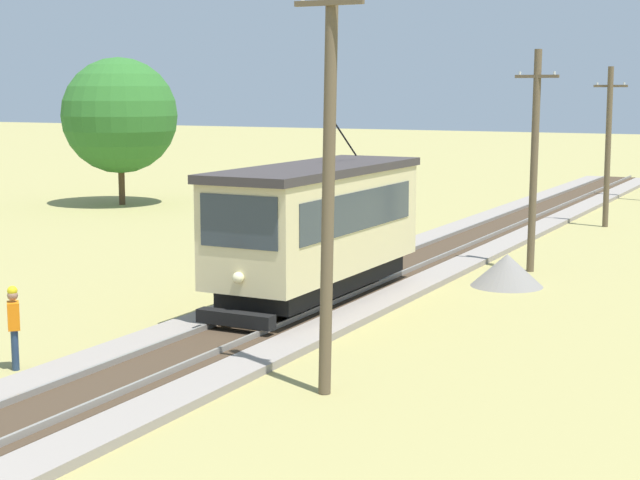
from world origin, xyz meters
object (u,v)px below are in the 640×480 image
track_worker (14,323)px  tree_left_near (120,116)px  gravel_pile (507,270)px  utility_pole_mid (534,159)px  utility_pole_near_tram (329,171)px  red_tram (317,226)px  utility_pole_far (608,145)px

track_worker → tree_left_near: (-17.14, 25.34, 3.54)m
tree_left_near → gravel_pile: bearing=-26.6°
utility_pole_mid → tree_left_near: size_ratio=0.95×
utility_pole_near_tram → tree_left_near: bearing=135.0°
red_tram → track_worker: red_tram is taller
utility_pole_mid → utility_pole_near_tram: bearing=-90.0°
utility_pole_near_tram → utility_pole_mid: bearing=90.0°
utility_pole_far → utility_pole_mid: bearing=-90.0°
red_tram → gravel_pile: 6.51m
utility_pole_far → track_worker: bearing=-103.1°
utility_pole_far → track_worker: utility_pole_far is taller
track_worker → utility_pole_far: bearing=31.3°
red_tram → tree_left_near: tree_left_near is taller
gravel_pile → tree_left_near: bearing=153.4°
gravel_pile → red_tram: bearing=-127.2°
gravel_pile → track_worker: bearing=-116.1°
red_tram → track_worker: size_ratio=4.79×
utility_pole_mid → track_worker: (-6.54, -16.25, -2.65)m
utility_pole_far → track_worker: 28.86m
utility_pole_far → gravel_pile: (0.03, -14.56, -3.00)m
tree_left_near → red_tram: bearing=-40.3°
utility_pole_far → tree_left_near: size_ratio=0.91×
utility_pole_far → tree_left_near: tree_left_near is taller
red_tram → utility_pole_near_tram: 8.08m
utility_pole_near_tram → track_worker: size_ratio=4.71×
red_tram → utility_pole_mid: 8.79m
utility_pole_near_tram → track_worker: utility_pole_near_tram is taller
red_tram → tree_left_near: bearing=139.7°
red_tram → gravel_pile: size_ratio=3.95×
red_tram → utility_pole_near_tram: size_ratio=1.02×
utility_pole_near_tram → tree_left_near: utility_pole_near_tram is taller
gravel_pile → track_worker: track_worker is taller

